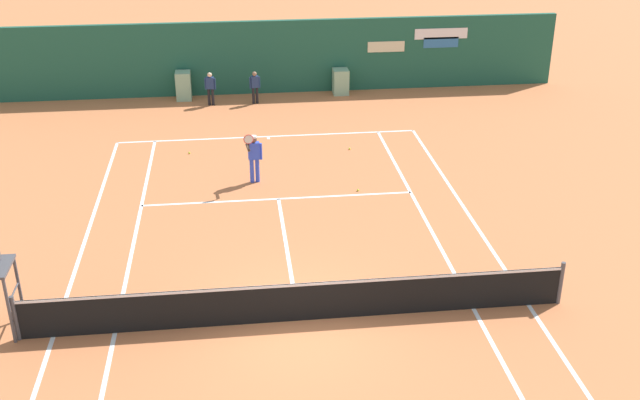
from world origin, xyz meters
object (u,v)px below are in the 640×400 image
object	(u,v)px
tennis_ball_near_service_line	(358,190)
tennis_ball_by_sideline	(189,153)
ball_kid_left_post	(210,86)
player_on_baseline	(254,154)
ball_kid_centre_post	(255,85)
tennis_ball_mid_court	(350,149)

from	to	relation	value
tennis_ball_near_service_line	tennis_ball_by_sideline	bearing A→B (deg)	144.57
tennis_ball_by_sideline	tennis_ball_near_service_line	bearing A→B (deg)	-35.43
ball_kid_left_post	tennis_ball_by_sideline	xyz separation A→B (m)	(-0.70, -5.20, -0.74)
player_on_baseline	ball_kid_left_post	distance (m)	7.97
player_on_baseline	tennis_ball_by_sideline	size ratio (longest dim) A/B	26.04
ball_kid_centre_post	player_on_baseline	bearing A→B (deg)	76.93
tennis_ball_near_service_line	ball_kid_left_post	bearing A→B (deg)	116.75
tennis_ball_mid_court	tennis_ball_near_service_line	xyz separation A→B (m)	(-0.27, -3.42, 0.00)
tennis_ball_by_sideline	tennis_ball_near_service_line	world-z (taller)	same
player_on_baseline	tennis_ball_near_service_line	size ratio (longest dim) A/B	26.04
ball_kid_left_post	tennis_ball_mid_court	size ratio (longest dim) A/B	19.66
tennis_ball_by_sideline	ball_kid_centre_post	bearing A→B (deg)	64.66
tennis_ball_near_service_line	ball_kid_centre_post	bearing A→B (deg)	107.00
ball_kid_centre_post	tennis_ball_mid_court	world-z (taller)	ball_kid_centre_post
player_on_baseline	tennis_ball_near_service_line	world-z (taller)	player_on_baseline
tennis_ball_near_service_line	player_on_baseline	bearing A→B (deg)	161.24
ball_kid_left_post	tennis_ball_near_service_line	distance (m)	9.98
ball_kid_centre_post	tennis_ball_near_service_line	bearing A→B (deg)	96.52
tennis_ball_by_sideline	player_on_baseline	bearing A→B (deg)	-51.41
ball_kid_left_post	ball_kid_centre_post	xyz separation A→B (m)	(1.76, 0.00, -0.01)
player_on_baseline	tennis_ball_near_service_line	bearing A→B (deg)	155.45
tennis_ball_mid_court	tennis_ball_by_sideline	bearing A→B (deg)	177.25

